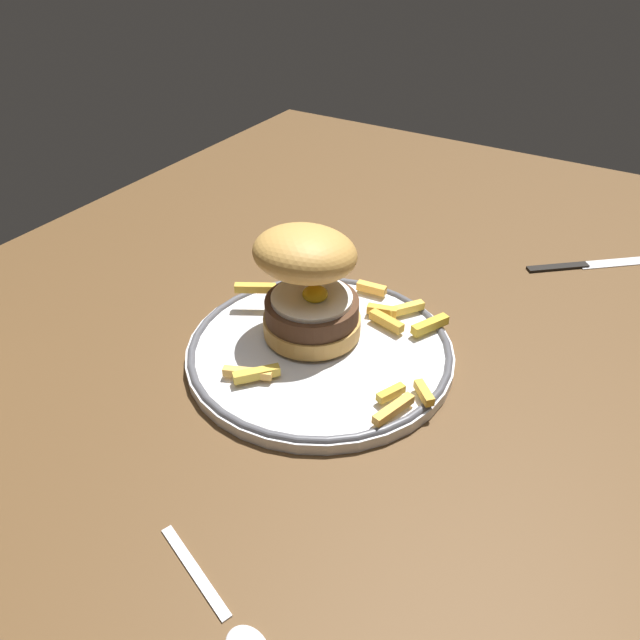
{
  "coord_description": "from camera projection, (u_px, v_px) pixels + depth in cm",
  "views": [
    {
      "loc": [
        -48.05,
        -24.15,
        40.37
      ],
      "look_at": [
        -4.82,
        1.91,
        4.6
      ],
      "focal_mm": 35.06,
      "sensor_mm": 36.0,
      "label": 1
    }
  ],
  "objects": [
    {
      "name": "knife",
      "position": [
        584.0,
        264.0,
        0.79
      ],
      "size": [
        12.79,
        14.7,
        0.7
      ],
      "color": "black",
      "rests_on": "ground_plane"
    },
    {
      "name": "ground_plane",
      "position": [
        358.0,
        353.0,
        0.68
      ],
      "size": [
        128.41,
        102.34,
        4.0
      ],
      "primitive_type": "cube",
      "color": "#53381E"
    },
    {
      "name": "dinner_plate",
      "position": [
        320.0,
        350.0,
        0.64
      ],
      "size": [
        27.31,
        27.31,
        1.6
      ],
      "color": "silver",
      "rests_on": "ground_plane"
    },
    {
      "name": "spoon",
      "position": [
        235.0,
        629.0,
        0.41
      ],
      "size": [
        6.4,
        13.01,
        0.9
      ],
      "color": "silver",
      "rests_on": "ground_plane"
    },
    {
      "name": "burger",
      "position": [
        308.0,
        280.0,
        0.62
      ],
      "size": [
        11.39,
        11.51,
        12.12
      ],
      "color": "#C28C41",
      "rests_on": "dinner_plate"
    },
    {
      "name": "fries_pile",
      "position": [
        356.0,
        334.0,
        0.64
      ],
      "size": [
        21.73,
        25.49,
        2.67
      ],
      "color": "#E9BB44",
      "rests_on": "dinner_plate"
    }
  ]
}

